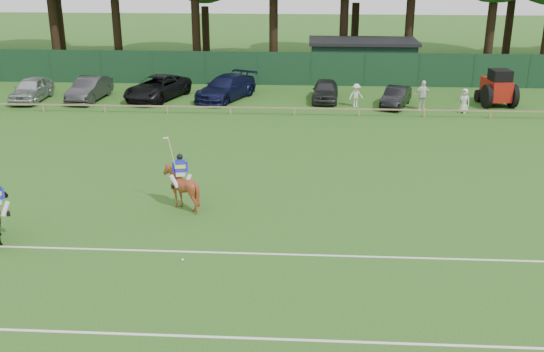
# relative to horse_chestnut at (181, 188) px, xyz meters

# --- Properties ---
(ground) EXTENTS (160.00, 160.00, 0.00)m
(ground) POSITION_rel_horse_chestnut_xyz_m (3.12, -2.87, -0.88)
(ground) COLOR #1E4C14
(ground) RESTS_ON ground
(horse_chestnut) EXTENTS (1.71, 1.84, 1.75)m
(horse_chestnut) POSITION_rel_horse_chestnut_xyz_m (0.00, 0.00, 0.00)
(horse_chestnut) COLOR maroon
(horse_chestnut) RESTS_ON ground
(sedan_silver) EXTENTS (2.00, 4.67, 1.57)m
(sedan_silver) POSITION_rel_horse_chestnut_xyz_m (-13.83, 18.06, -0.09)
(sedan_silver) COLOR #B0B3B6
(sedan_silver) RESTS_ON ground
(sedan_grey) EXTENTS (1.99, 4.81, 1.55)m
(sedan_grey) POSITION_rel_horse_chestnut_xyz_m (-9.95, 18.42, -0.10)
(sedan_grey) COLOR #2B2B2D
(sedan_grey) RESTS_ON ground
(suv_black) EXTENTS (4.27, 6.18, 1.57)m
(suv_black) POSITION_rel_horse_chestnut_xyz_m (-5.39, 19.03, -0.09)
(suv_black) COLOR black
(suv_black) RESTS_ON ground
(sedan_navy) EXTENTS (4.34, 6.00, 1.61)m
(sedan_navy) POSITION_rel_horse_chestnut_xyz_m (-0.69, 19.21, -0.07)
(sedan_navy) COLOR #12153B
(sedan_navy) RESTS_ON ground
(hatch_grey) EXTENTS (1.93, 4.29, 1.43)m
(hatch_grey) POSITION_rel_horse_chestnut_xyz_m (6.10, 19.19, -0.16)
(hatch_grey) COLOR #2B2C2E
(hatch_grey) RESTS_ON ground
(estate_black) EXTENTS (2.53, 4.11, 1.28)m
(estate_black) POSITION_rel_horse_chestnut_xyz_m (10.70, 17.87, -0.24)
(estate_black) COLOR black
(estate_black) RESTS_ON ground
(spectator_left) EXTENTS (1.13, 0.90, 1.53)m
(spectator_left) POSITION_rel_horse_chestnut_xyz_m (8.07, 17.59, -0.11)
(spectator_left) COLOR beige
(spectator_left) RESTS_ON ground
(spectator_mid) EXTENTS (1.21, 0.72, 1.93)m
(spectator_mid) POSITION_rel_horse_chestnut_xyz_m (12.23, 16.94, 0.09)
(spectator_mid) COLOR silver
(spectator_mid) RESTS_ON ground
(spectator_right) EXTENTS (0.90, 0.86, 1.56)m
(spectator_right) POSITION_rel_horse_chestnut_xyz_m (14.75, 16.37, -0.10)
(spectator_right) COLOR silver
(spectator_right) RESTS_ON ground
(rider_chestnut) EXTENTS (0.97, 0.52, 2.05)m
(rider_chestnut) POSITION_rel_horse_chestnut_xyz_m (-0.00, -0.01, 0.78)
(rider_chestnut) COLOR silver
(rider_chestnut) RESTS_ON ground
(polo_ball) EXTENTS (0.09, 0.09, 0.09)m
(polo_ball) POSITION_rel_horse_chestnut_xyz_m (0.90, -4.55, -0.83)
(polo_ball) COLOR silver
(polo_ball) RESTS_ON ground
(pitch_lines) EXTENTS (60.00, 5.10, 0.01)m
(pitch_lines) POSITION_rel_horse_chestnut_xyz_m (3.12, -6.37, -0.87)
(pitch_lines) COLOR silver
(pitch_lines) RESTS_ON ground
(pitch_rail) EXTENTS (62.10, 0.10, 0.50)m
(pitch_rail) POSITION_rel_horse_chestnut_xyz_m (3.12, 15.13, -0.43)
(pitch_rail) COLOR #997F5B
(pitch_rail) RESTS_ON ground
(perimeter_fence) EXTENTS (92.08, 0.08, 2.50)m
(perimeter_fence) POSITION_rel_horse_chestnut_xyz_m (3.12, 24.13, 0.37)
(perimeter_fence) COLOR #14351E
(perimeter_fence) RESTS_ON ground
(utility_shed) EXTENTS (8.40, 4.40, 3.04)m
(utility_shed) POSITION_rel_horse_chestnut_xyz_m (9.12, 27.13, 0.66)
(utility_shed) COLOR #14331E
(utility_shed) RESTS_ON ground
(tree_row) EXTENTS (96.00, 12.00, 21.00)m
(tree_row) POSITION_rel_horse_chestnut_xyz_m (5.12, 32.13, -0.88)
(tree_row) COLOR #26561C
(tree_row) RESTS_ON ground
(tractor) EXTENTS (2.23, 3.07, 2.42)m
(tractor) POSITION_rel_horse_chestnut_xyz_m (17.31, 18.48, 0.27)
(tractor) COLOR #9B170E
(tractor) RESTS_ON ground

